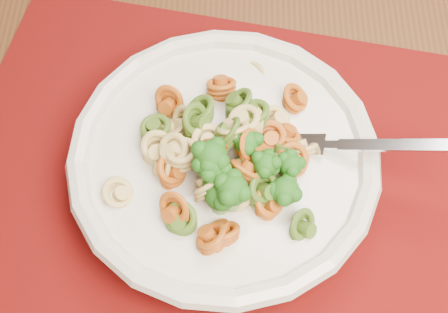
# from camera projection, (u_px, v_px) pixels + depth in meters

# --- Properties ---
(dining_table) EXTENTS (1.56, 1.18, 0.71)m
(dining_table) POSITION_uv_depth(u_px,v_px,m) (287.00, 152.00, 0.70)
(dining_table) COLOR #492914
(dining_table) RESTS_ON ground
(placemat) EXTENTS (0.49, 0.39, 0.00)m
(placemat) POSITION_uv_depth(u_px,v_px,m) (213.00, 177.00, 0.58)
(placemat) COLOR #520309
(placemat) RESTS_ON dining_table
(pasta_bowl) EXTENTS (0.28, 0.28, 0.05)m
(pasta_bowl) POSITION_uv_depth(u_px,v_px,m) (224.00, 161.00, 0.55)
(pasta_bowl) COLOR silver
(pasta_bowl) RESTS_ON placemat
(pasta_broccoli_heap) EXTENTS (0.23, 0.23, 0.06)m
(pasta_broccoli_heap) POSITION_uv_depth(u_px,v_px,m) (224.00, 153.00, 0.54)
(pasta_broccoli_heap) COLOR tan
(pasta_broccoli_heap) RESTS_ON pasta_bowl
(fork) EXTENTS (0.18, 0.03, 0.08)m
(fork) POSITION_uv_depth(u_px,v_px,m) (310.00, 145.00, 0.55)
(fork) COLOR silver
(fork) RESTS_ON pasta_bowl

